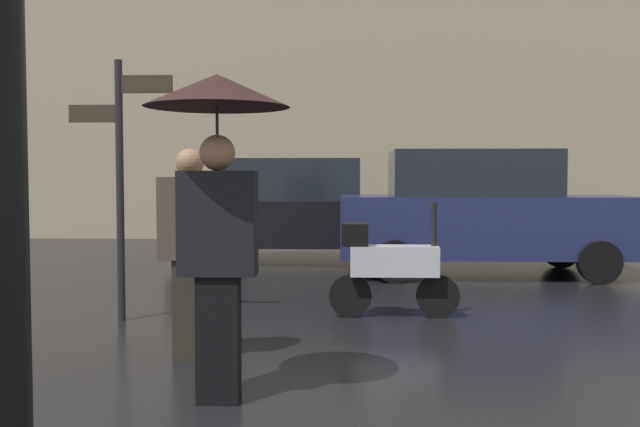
% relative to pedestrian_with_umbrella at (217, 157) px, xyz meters
% --- Properties ---
extents(pedestrian_with_umbrella, '(0.96, 0.96, 2.17)m').
position_rel_pedestrian_with_umbrella_xyz_m(pedestrian_with_umbrella, '(0.00, 0.00, 0.00)').
color(pedestrian_with_umbrella, black).
rests_on(pedestrian_with_umbrella, ground).
extents(pedestrian_with_bag, '(0.53, 0.24, 1.73)m').
position_rel_pedestrian_with_umbrella_xyz_m(pedestrian_with_bag, '(-0.42, 1.09, -0.65)').
color(pedestrian_with_bag, '#2A241E').
rests_on(pedestrian_with_bag, ground).
extents(parked_scooter, '(1.40, 0.32, 1.23)m').
position_rel_pedestrian_with_umbrella_xyz_m(parked_scooter, '(1.31, 2.93, -1.07)').
color(parked_scooter, black).
rests_on(parked_scooter, ground).
extents(parked_car_left, '(4.49, 1.99, 1.83)m').
position_rel_pedestrian_with_umbrella_xyz_m(parked_car_left, '(-0.02, 7.93, -0.70)').
color(parked_car_left, black).
rests_on(parked_car_left, ground).
extents(parked_car_right, '(4.44, 1.98, 1.91)m').
position_rel_pedestrian_with_umbrella_xyz_m(parked_car_right, '(2.91, 6.35, -0.66)').
color(parked_car_right, '#1E234C').
rests_on(parked_car_right, ground).
extents(street_signpost, '(1.08, 0.08, 2.71)m').
position_rel_pedestrian_with_umbrella_xyz_m(street_signpost, '(-1.50, 2.64, 0.02)').
color(street_signpost, black).
rests_on(street_signpost, ground).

